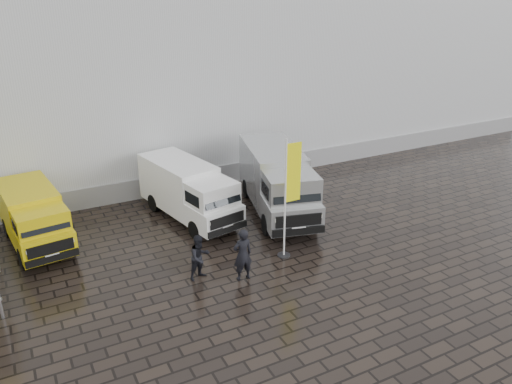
# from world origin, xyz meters

# --- Properties ---
(ground) EXTENTS (120.00, 120.00, 0.00)m
(ground) POSITION_xyz_m (0.00, 0.00, 0.00)
(ground) COLOR black
(ground) RESTS_ON ground
(exhibition_hall) EXTENTS (44.00, 16.00, 12.00)m
(exhibition_hall) POSITION_xyz_m (2.00, 16.00, 6.00)
(exhibition_hall) COLOR silver
(exhibition_hall) RESTS_ON ground
(hall_plinth) EXTENTS (44.00, 0.15, 1.00)m
(hall_plinth) POSITION_xyz_m (2.00, 7.95, 0.50)
(hall_plinth) COLOR gray
(hall_plinth) RESTS_ON ground
(van_yellow) EXTENTS (2.47, 5.10, 2.27)m
(van_yellow) POSITION_xyz_m (-8.06, 5.14, 1.13)
(van_yellow) COLOR #CFB60A
(van_yellow) RESTS_ON ground
(van_white) EXTENTS (2.98, 5.98, 2.48)m
(van_white) POSITION_xyz_m (-1.80, 4.70, 1.24)
(van_white) COLOR white
(van_white) RESTS_ON ground
(van_silver) EXTENTS (3.81, 6.93, 2.85)m
(van_silver) POSITION_xyz_m (1.96, 3.48, 1.43)
(van_silver) COLOR #B8BBBD
(van_silver) RESTS_ON ground
(flagpole) EXTENTS (0.88, 0.50, 4.65)m
(flagpole) POSITION_xyz_m (0.40, -0.14, 2.58)
(flagpole) COLOR black
(flagpole) RESTS_ON ground
(wheelie_bin) EXTENTS (0.70, 0.70, 1.08)m
(wheelie_bin) POSITION_xyz_m (5.49, 7.38, 0.54)
(wheelie_bin) COLOR black
(wheelie_bin) RESTS_ON ground
(person_front) EXTENTS (0.71, 0.47, 1.95)m
(person_front) POSITION_xyz_m (-1.91, -0.90, 0.97)
(person_front) COLOR black
(person_front) RESTS_ON ground
(person_tent) EXTENTS (0.95, 0.83, 1.66)m
(person_tent) POSITION_xyz_m (-3.20, -0.13, 0.83)
(person_tent) COLOR black
(person_tent) RESTS_ON ground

